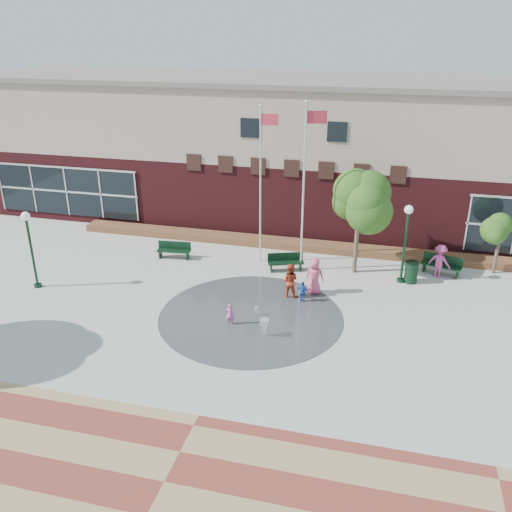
% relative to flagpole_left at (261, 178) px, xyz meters
% --- Properties ---
extents(ground, '(120.00, 120.00, 0.00)m').
position_rel_flagpole_left_xyz_m(ground, '(1.00, -9.13, -4.80)').
color(ground, '#666056').
rests_on(ground, ground).
extents(plaza_concrete, '(46.00, 18.00, 0.01)m').
position_rel_flagpole_left_xyz_m(plaza_concrete, '(1.00, -5.13, -4.80)').
color(plaza_concrete, '#A8A8A0').
rests_on(plaza_concrete, ground).
extents(paver_band, '(46.00, 6.00, 0.01)m').
position_rel_flagpole_left_xyz_m(paver_band, '(1.00, -16.13, -4.80)').
color(paver_band, brown).
rests_on(paver_band, ground).
extents(splash_pad, '(8.40, 8.40, 0.01)m').
position_rel_flagpole_left_xyz_m(splash_pad, '(1.00, -6.13, -4.80)').
color(splash_pad, '#383A3D').
rests_on(splash_pad, ground).
extents(library_building, '(44.40, 10.40, 9.20)m').
position_rel_flagpole_left_xyz_m(library_building, '(1.00, 8.35, -0.16)').
color(library_building, '#4D161A').
rests_on(library_building, ground).
extents(flower_bed, '(26.00, 1.20, 0.40)m').
position_rel_flagpole_left_xyz_m(flower_bed, '(1.00, 2.47, -4.80)').
color(flower_bed, '#A32528').
rests_on(flower_bed, ground).
extents(flagpole_left, '(1.01, 0.17, 8.62)m').
position_rel_flagpole_left_xyz_m(flagpole_left, '(0.00, 0.00, 0.00)').
color(flagpole_left, silver).
rests_on(flagpole_left, ground).
extents(flagpole_right, '(1.09, 0.32, 8.97)m').
position_rel_flagpole_left_xyz_m(flagpole_right, '(2.40, -0.54, 0.21)').
color(flagpole_right, silver).
rests_on(flagpole_right, ground).
extents(lamp_left, '(0.42, 0.42, 4.01)m').
position_rel_flagpole_left_xyz_m(lamp_left, '(-10.24, -5.85, -2.31)').
color(lamp_left, black).
rests_on(lamp_left, ground).
extents(lamp_right, '(0.44, 0.44, 4.15)m').
position_rel_flagpole_left_xyz_m(lamp_right, '(7.62, -0.75, -2.22)').
color(lamp_right, black).
rests_on(lamp_right, ground).
extents(bench_left, '(1.95, 0.72, 0.96)m').
position_rel_flagpole_left_xyz_m(bench_left, '(-4.90, -0.75, -4.49)').
color(bench_left, black).
rests_on(bench_left, ground).
extents(bench_mid, '(1.99, 1.17, 0.97)m').
position_rel_flagpole_left_xyz_m(bench_mid, '(1.58, -0.84, -4.49)').
color(bench_mid, black).
rests_on(bench_mid, ground).
extents(bench_right, '(2.14, 1.16, 1.04)m').
position_rel_flagpole_left_xyz_m(bench_right, '(9.66, 0.72, -4.47)').
color(bench_right, black).
rests_on(bench_right, ground).
extents(trash_can, '(0.70, 0.70, 1.14)m').
position_rel_flagpole_left_xyz_m(trash_can, '(8.09, -0.69, -4.22)').
color(trash_can, black).
rests_on(trash_can, ground).
extents(tree_mid, '(3.29, 3.29, 5.54)m').
position_rel_flagpole_left_xyz_m(tree_mid, '(5.19, -0.12, -0.76)').
color(tree_mid, '#4A392F').
rests_on(tree_mid, ground).
extents(tree_small_right, '(2.01, 2.01, 3.44)m').
position_rel_flagpole_left_xyz_m(tree_small_right, '(12.43, 1.57, -2.29)').
color(tree_small_right, '#4A392F').
rests_on(tree_small_right, ground).
extents(water_jet_a, '(0.41, 0.41, 0.80)m').
position_rel_flagpole_left_xyz_m(water_jet_a, '(2.00, -7.66, -4.80)').
color(water_jet_a, white).
rests_on(water_jet_a, ground).
extents(water_jet_b, '(0.18, 0.18, 0.41)m').
position_rel_flagpole_left_xyz_m(water_jet_b, '(1.23, -6.00, -4.80)').
color(water_jet_b, white).
rests_on(water_jet_b, ground).
extents(child_splash, '(0.38, 0.26, 1.03)m').
position_rel_flagpole_left_xyz_m(child_splash, '(0.30, -7.04, -4.29)').
color(child_splash, '#E056BB').
rests_on(child_splash, ground).
extents(adult_red, '(0.85, 0.67, 1.75)m').
position_rel_flagpole_left_xyz_m(adult_red, '(2.34, -3.78, -3.93)').
color(adult_red, '#AE391E').
rests_on(adult_red, ground).
extents(adult_pink, '(0.92, 0.61, 1.85)m').
position_rel_flagpole_left_xyz_m(adult_pink, '(3.46, -3.12, -3.88)').
color(adult_pink, '#E14E71').
rests_on(adult_pink, ground).
extents(child_blue, '(0.68, 0.43, 1.07)m').
position_rel_flagpole_left_xyz_m(child_blue, '(3.06, -4.16, -4.27)').
color(child_blue, blue).
rests_on(child_blue, ground).
extents(person_bench, '(1.35, 1.10, 1.81)m').
position_rel_flagpole_left_xyz_m(person_bench, '(9.51, 0.34, -3.89)').
color(person_bench, '#C84089').
rests_on(person_bench, ground).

